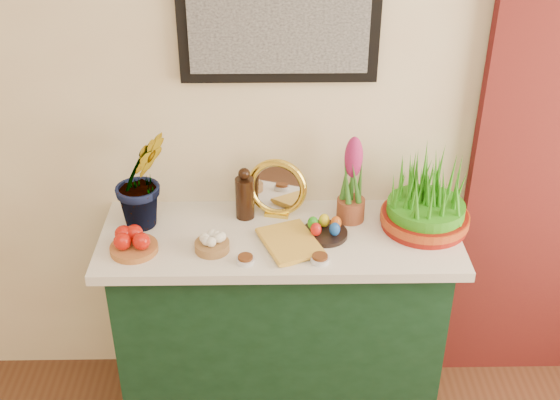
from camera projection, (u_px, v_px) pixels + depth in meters
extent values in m
cube|color=#FAECBC|center=(272.00, 99.00, 2.71)|extent=(4.00, 0.04, 2.70)
cube|color=black|center=(279.00, 10.00, 2.52)|extent=(0.74, 0.03, 0.54)
cube|color=#A5A5A5|center=(279.00, 12.00, 2.50)|extent=(0.66, 0.01, 0.46)
cube|color=#143721|center=(280.00, 324.00, 2.98)|extent=(1.30, 0.45, 0.85)
cube|color=silver|center=(280.00, 237.00, 2.75)|extent=(1.40, 0.55, 0.04)
imported|color=#306D21|center=(141.00, 165.00, 2.67)|extent=(0.34, 0.33, 0.53)
cylinder|color=#A35D2B|center=(134.00, 248.00, 2.63)|extent=(0.23, 0.23, 0.02)
cylinder|color=olive|center=(212.00, 246.00, 2.63)|extent=(0.17, 0.17, 0.04)
cylinder|color=black|center=(245.00, 198.00, 2.80)|extent=(0.08, 0.08, 0.17)
sphere|color=black|center=(244.00, 174.00, 2.74)|extent=(0.05, 0.05, 0.05)
cube|color=gold|center=(277.00, 214.00, 2.85)|extent=(0.11, 0.07, 0.01)
torus|color=gold|center=(277.00, 187.00, 2.80)|extent=(0.25, 0.11, 0.24)
cylinder|color=silver|center=(277.00, 188.00, 2.80)|extent=(0.19, 0.06, 0.18)
imported|color=gold|center=(266.00, 247.00, 2.63)|extent=(0.25, 0.30, 0.03)
cylinder|color=silver|center=(245.00, 260.00, 2.57)|extent=(0.07, 0.07, 0.02)
cylinder|color=#592D14|center=(245.00, 257.00, 2.56)|extent=(0.06, 0.06, 0.01)
cylinder|color=silver|center=(320.00, 260.00, 2.57)|extent=(0.07, 0.07, 0.02)
cylinder|color=#592D14|center=(320.00, 256.00, 2.56)|extent=(0.06, 0.06, 0.01)
cylinder|color=black|center=(325.00, 233.00, 2.72)|extent=(0.22, 0.22, 0.02)
ellipsoid|color=red|center=(316.00, 229.00, 2.68)|extent=(0.04, 0.04, 0.06)
ellipsoid|color=#174BA3|center=(335.00, 229.00, 2.68)|extent=(0.04, 0.04, 0.06)
ellipsoid|color=yellow|center=(324.00, 220.00, 2.73)|extent=(0.04, 0.04, 0.06)
ellipsoid|color=#27981B|center=(313.00, 223.00, 2.72)|extent=(0.04, 0.04, 0.06)
ellipsoid|color=#C45617|center=(336.00, 223.00, 2.72)|extent=(0.04, 0.04, 0.06)
cylinder|color=brown|center=(351.00, 209.00, 2.80)|extent=(0.11, 0.11, 0.09)
ellipsoid|color=#B12366|center=(354.00, 157.00, 2.68)|extent=(0.07, 0.07, 0.17)
cylinder|color=maroon|center=(424.00, 219.00, 2.77)|extent=(0.34, 0.34, 0.06)
cylinder|color=#A51910|center=(425.00, 217.00, 2.76)|extent=(0.35, 0.35, 0.03)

